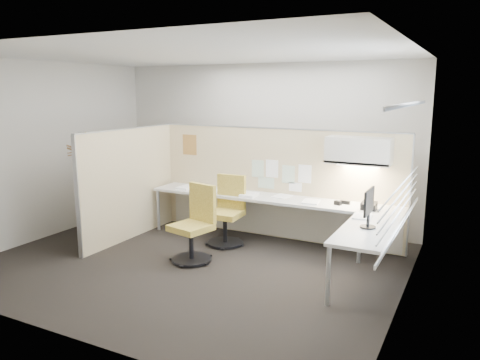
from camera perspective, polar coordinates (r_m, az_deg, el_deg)
The scene contains 27 objects.
floor at distance 6.63m, azimuth -5.73°, elevation -9.94°, with size 5.50×4.50×0.01m, color black.
ceiling at distance 6.21m, azimuth -6.23°, elevation 15.07°, with size 5.50×4.50×0.01m, color white.
wall_back at distance 8.23m, azimuth 2.63°, elevation 4.28°, with size 5.50×0.02×2.80m, color beige.
wall_front at distance 4.58m, azimuth -21.49°, elevation -1.78°, with size 5.50×0.02×2.80m, color beige.
wall_left at distance 8.09m, azimuth -22.54°, elevation 3.35°, with size 0.02×4.50×2.80m, color beige.
wall_right at distance 5.31m, azimuth 19.76°, elevation -0.02°, with size 0.02×4.50×2.80m, color beige.
window_pane at distance 5.29m, azimuth 19.60°, elevation 1.60°, with size 0.01×2.80×1.30m, color #9CA7B5.
partition_back at distance 7.50m, azimuth 4.35°, elevation -0.45°, with size 4.10×0.06×1.75m, color beige.
partition_left at distance 7.64m, azimuth -13.29°, elevation -0.50°, with size 0.06×2.20×1.75m, color beige.
desk at distance 6.99m, azimuth 5.68°, elevation -3.60°, with size 4.00×2.07×0.73m.
overhead_bin at distance 6.79m, azimuth 14.29°, elevation 3.49°, with size 0.90×0.36×0.38m, color beige.
task_light_strip at distance 6.82m, azimuth 14.21°, elevation 1.74°, with size 0.60×0.06×0.02m, color #FFEABF.
pinned_papers at distance 7.41m, azimuth 4.83°, elevation 0.65°, with size 1.01×0.00×0.47m.
poster at distance 8.13m, azimuth -6.16°, elevation 4.30°, with size 0.28×0.00×0.35m, color orange.
chair_left at distance 6.54m, azimuth -5.51°, elevation -5.63°, with size 0.59×0.61×1.05m.
chair_right at distance 7.22m, azimuth -1.57°, elevation -4.02°, with size 0.55×0.55×1.05m.
monitor at distance 5.74m, azimuth 15.44°, elevation -3.06°, with size 0.19×0.45×0.47m.
phone at distance 6.68m, azimuth 15.40°, elevation -3.05°, with size 0.21×0.20×0.12m.
stapler at distance 6.91m, azimuth 12.69°, elevation -2.68°, with size 0.14×0.04×0.05m, color black.
tape_dispenser at distance 6.84m, azimuth 11.84°, elevation -2.75°, with size 0.10×0.06×0.06m, color black.
coat_hook at distance 6.94m, azimuth -19.00°, elevation 2.59°, with size 0.18×0.46×1.38m.
paper_stack_0 at distance 7.85m, azimuth -6.56°, elevation -0.92°, with size 0.23×0.30×0.04m, color white.
paper_stack_1 at distance 7.60m, azimuth -2.23°, elevation -1.29°, with size 0.23×0.30×0.02m, color white.
paper_stack_2 at distance 7.23m, azimuth 1.13°, elevation -1.84°, with size 0.23×0.30×0.04m, color white.
paper_stack_3 at distance 7.23m, azimuth 5.15°, elevation -2.00°, with size 0.23×0.30×0.01m, color white.
paper_stack_4 at distance 6.91m, azimuth 8.64°, elevation -2.64°, with size 0.23×0.30×0.03m, color white.
paper_stack_5 at distance 6.26m, azimuth 14.66°, elevation -4.33°, with size 0.23×0.30×0.02m, color white.
Camera 1 is at (3.39, -5.18, 2.35)m, focal length 35.00 mm.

